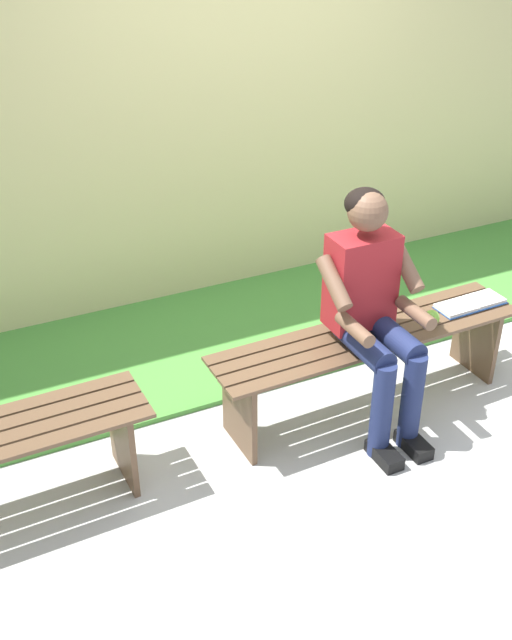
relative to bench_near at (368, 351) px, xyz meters
The scene contains 7 objects.
ground_plane 1.50m from the bench_near, 43.45° to the left, with size 10.00×7.00×0.04m, color #B2B2AD.
grass_strip 1.72m from the bench_near, 51.34° to the right, with size 9.00×1.95×0.03m, color #478C38.
brick_wall 2.11m from the bench_near, 73.92° to the right, with size 9.50×0.24×2.92m, color #D1C684.
bench_near is the anchor object (origin of this frame).
person_seated 0.37m from the bench_near, 57.11° to the left, with size 0.50×0.69×1.28m.
apple 0.38m from the bench_near, 167.75° to the left, with size 0.09×0.09×0.09m, color #72B738.
book_open 0.68m from the bench_near, behind, with size 0.42×0.17×0.02m.
Camera 1 is at (2.03, 2.83, 2.60)m, focal length 42.82 mm.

